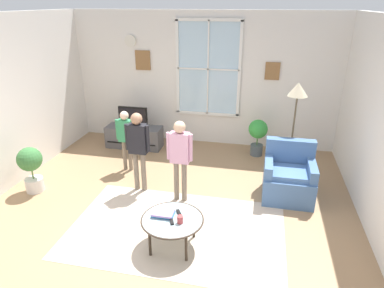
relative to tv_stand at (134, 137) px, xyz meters
name	(u,v)px	position (x,y,z in m)	size (l,w,h in m)	color
ground_plane	(160,227)	(1.34, -2.56, -0.23)	(6.07, 6.92, 0.02)	#9E7A56
back_wall	(203,79)	(1.35, 0.65, 1.15)	(5.47, 0.17, 2.72)	silver
area_rug	(176,229)	(1.58, -2.57, -0.22)	(2.88, 1.83, 0.01)	#C6B29E
tv_stand	(134,137)	(0.00, 0.00, 0.00)	(1.16, 0.43, 0.45)	#4C4C51
television	(133,117)	(0.00, 0.00, 0.45)	(0.61, 0.08, 0.43)	#4C4C4C
armchair	(288,178)	(3.08, -1.36, 0.10)	(0.76, 0.74, 0.87)	#476B9E
coffee_table	(172,221)	(1.62, -2.90, 0.16)	(0.78, 0.78, 0.41)	#99B2B7
book_stack	(163,213)	(1.48, -2.85, 0.21)	(0.27, 0.19, 0.05)	#3683C4
cup	(180,219)	(1.73, -2.96, 0.23)	(0.07, 0.07, 0.10)	#BF3F3F
remote_near_books	(172,221)	(1.62, -2.96, 0.20)	(0.04, 0.14, 0.02)	black
remote_near_cup	(179,213)	(1.67, -2.78, 0.20)	(0.04, 0.14, 0.02)	black
person_black_shirt	(138,143)	(0.74, -1.66, 0.60)	(0.40, 0.18, 1.32)	#726656
person_green_shirt	(126,134)	(0.26, -1.03, 0.48)	(0.34, 0.15, 1.12)	#726656
person_pink_shirt	(180,152)	(1.45, -1.83, 0.59)	(0.39, 0.18, 1.30)	#726656
potted_plant_by_window	(258,133)	(2.55, 0.12, 0.24)	(0.37, 0.37, 0.74)	#4C565B
potted_plant_corner	(31,165)	(-0.94, -2.06, 0.23)	(0.38, 0.38, 0.76)	silver
floor_lamp	(297,99)	(3.12, -0.68, 1.18)	(0.32, 0.32, 1.68)	black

